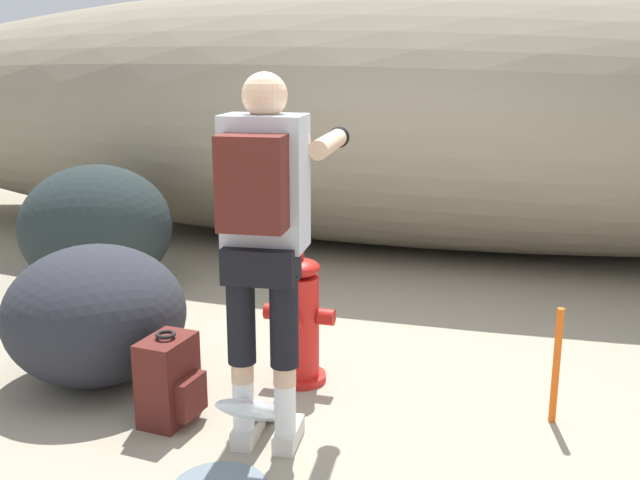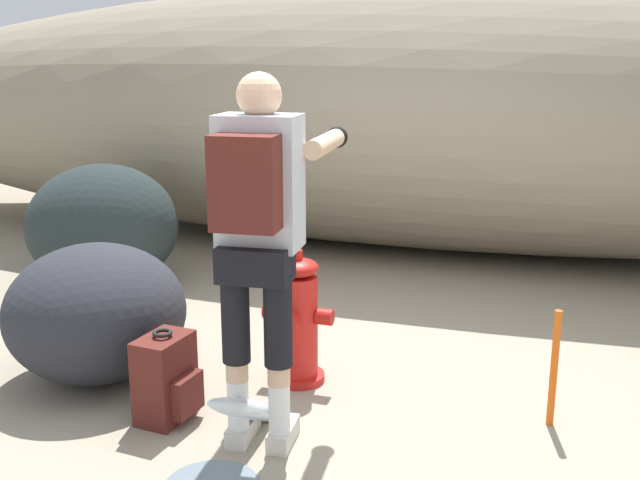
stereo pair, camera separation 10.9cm
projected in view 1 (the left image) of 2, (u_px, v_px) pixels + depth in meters
ground_plane at (317, 396)px, 4.00m from camera, size 56.00×56.00×0.04m
dirt_embankment at (420, 117)px, 6.96m from camera, size 13.34×3.20×2.44m
fire_hydrant at (299, 322)px, 4.06m from camera, size 0.40×0.35×0.76m
hydrant_water_jet at (254, 422)px, 3.46m from camera, size 0.41×1.20×0.63m
utility_worker at (265, 217)px, 3.25m from camera, size 0.59×1.00×1.72m
spare_backpack at (169, 381)px, 3.64m from camera, size 0.31×0.32×0.47m
boulder_large at (97, 228)px, 5.68m from camera, size 1.55×1.52×0.98m
boulder_mid at (96, 314)px, 4.08m from camera, size 1.21×1.22×0.77m
survey_stake at (556, 366)px, 3.61m from camera, size 0.04×0.04×0.60m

